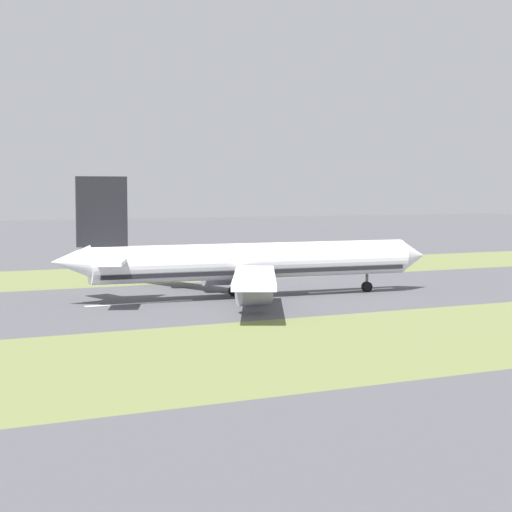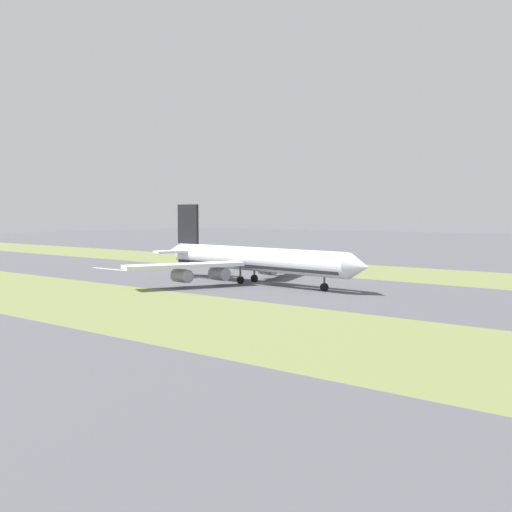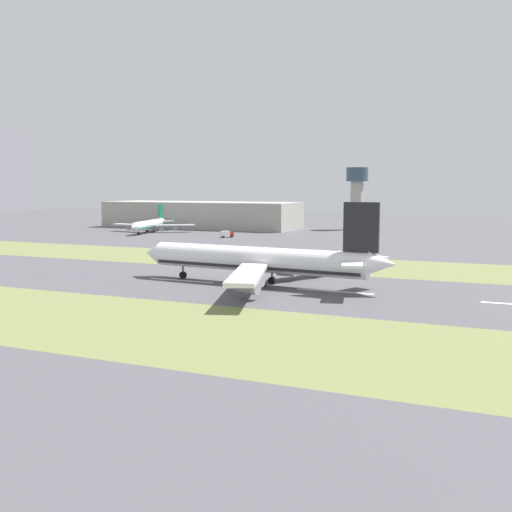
# 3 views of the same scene
# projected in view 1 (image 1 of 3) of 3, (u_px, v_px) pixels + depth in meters

# --- Properties ---
(ground_plane) EXTENTS (800.00, 800.00, 0.00)m
(ground_plane) POSITION_uv_depth(u_px,v_px,m) (255.00, 296.00, 145.79)
(ground_plane) COLOR #4C4C51
(grass_median_west) EXTENTS (40.00, 600.00, 0.01)m
(grass_median_west) POSITION_uv_depth(u_px,v_px,m) (165.00, 273.00, 186.11)
(grass_median_west) COLOR olive
(grass_median_west) RESTS_ON ground
(grass_median_east) EXTENTS (40.00, 600.00, 0.01)m
(grass_median_east) POSITION_uv_depth(u_px,v_px,m) (415.00, 336.00, 105.48)
(grass_median_east) COLOR olive
(grass_median_east) RESTS_ON ground
(centreline_dash_mid) EXTENTS (1.20, 18.00, 0.01)m
(centreline_dash_mid) POSITION_uv_depth(u_px,v_px,m) (140.00, 303.00, 136.79)
(centreline_dash_mid) COLOR silver
(centreline_dash_mid) RESTS_ON ground
(centreline_dash_far) EXTENTS (1.20, 18.00, 0.01)m
(centreline_dash_far) POSITION_uv_depth(u_px,v_px,m) (352.00, 290.00, 154.30)
(centreline_dash_far) COLOR silver
(centreline_dash_far) RESTS_ON ground
(airplane_main_jet) EXTENTS (63.96, 67.22, 20.20)m
(airplane_main_jet) POSITION_uv_depth(u_px,v_px,m) (245.00, 262.00, 143.16)
(airplane_main_jet) COLOR white
(airplane_main_jet) RESTS_ON ground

